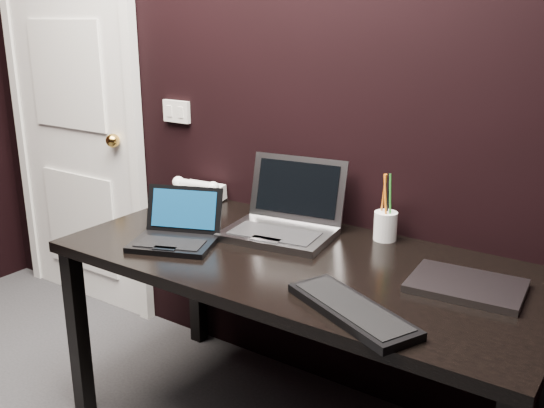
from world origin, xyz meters
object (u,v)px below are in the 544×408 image
Objects in this scene: closed_laptop at (466,286)px; desk_phone at (197,193)px; pen_cup at (385,225)px; desk at (300,278)px; silver_laptop at (284,221)px; door at (74,114)px; netbook at (176,233)px; mobile_phone at (169,207)px; ext_keyboard at (352,310)px.

closed_laptop is 1.30m from desk_phone.
pen_cup is (-0.39, 0.26, 0.05)m from closed_laptop.
silver_laptop reaches higher than desk.
closed_laptop is at bearing -33.79° from pen_cup.
door reaches higher than pen_cup.
closed_laptop is (1.00, 0.21, -0.03)m from netbook.
door reaches higher than mobile_phone.
door reaches higher than ext_keyboard.
netbook is 1.48× the size of desk_phone.
mobile_phone is (-0.51, -0.09, -0.01)m from silver_laptop.
desk is 3.74× the size of ext_keyboard.
desk_phone is (-0.28, 0.43, 0.01)m from netbook.
netbook is at bearing -41.75° from mobile_phone.
desk_phone is (-1.07, 0.57, 0.03)m from ext_keyboard.
door reaches higher than desk_phone.
ext_keyboard is (0.34, -0.28, 0.09)m from desk.
netbook is (-0.45, -0.14, 0.12)m from desk.
desk_phone reaches higher than ext_keyboard.
desk_phone is 0.90m from pen_cup.
ext_keyboard is at bearing -121.64° from closed_laptop.
closed_laptop is at bearing 6.90° from desk.
netbook reaches higher than mobile_phone.
desk_phone is at bearing 170.12° from closed_laptop.
closed_laptop is at bearing -9.88° from desk_phone.
desk_phone is (0.92, -0.09, -0.26)m from door.
desk is 0.28m from silver_laptop.
desk_phone reaches higher than closed_laptop.
door is at bearing 161.83° from ext_keyboard.
ext_keyboard is at bearing -39.18° from desk.
pen_cup reaches higher than desk_phone.
closed_laptop reaches higher than desk.
desk is 0.71m from mobile_phone.
mobile_phone is at bearing -170.31° from silver_laptop.
ext_keyboard is at bearing -40.40° from silver_laptop.
ext_keyboard is 0.41m from closed_laptop.
closed_laptop is (0.21, 0.35, -0.00)m from ext_keyboard.
silver_laptop is 0.38m from pen_cup.
pen_cup is at bearing 106.05° from ext_keyboard.
netbook is 0.41m from silver_laptop.
door is at bearing 171.84° from silver_laptop.
mobile_phone is 0.40× the size of pen_cup.
door reaches higher than closed_laptop.
pen_cup is (0.89, 0.04, 0.02)m from desk_phone.
pen_cup is (0.17, 0.33, 0.14)m from desk.
mobile_phone is at bearing -163.88° from pen_cup.
door is 1.73m from desk.
door reaches higher than silver_laptop.
silver_laptop reaches higher than ext_keyboard.
ext_keyboard is 0.63m from pen_cup.
ext_keyboard is at bearing -18.17° from door.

